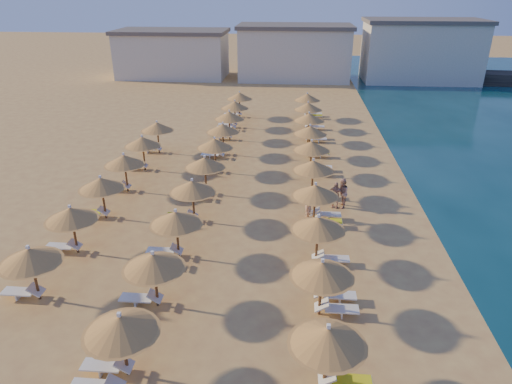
# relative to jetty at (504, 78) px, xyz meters

# --- Properties ---
(ground) EXTENTS (220.00, 220.00, 0.00)m
(ground) POSITION_rel_jetty_xyz_m (-30.18, -44.63, -0.75)
(ground) COLOR tan
(ground) RESTS_ON ground
(jetty) EXTENTS (30.25, 7.01, 1.50)m
(jetty) POSITION_rel_jetty_xyz_m (0.00, 0.00, 0.00)
(jetty) COLOR black
(jetty) RESTS_ON ground
(hotel_blocks) EXTENTS (50.03, 8.77, 8.10)m
(hotel_blocks) POSITION_rel_jetty_xyz_m (-27.06, 1.43, 2.95)
(hotel_blocks) COLOR silver
(hotel_blocks) RESTS_ON ground
(parasol_row_east) EXTENTS (2.58, 39.85, 2.64)m
(parasol_row_east) POSITION_rel_jetty_xyz_m (-26.79, -38.36, 1.37)
(parasol_row_east) COLOR brown
(parasol_row_east) RESTS_ON ground
(parasol_row_west) EXTENTS (2.58, 39.85, 2.64)m
(parasol_row_west) POSITION_rel_jetty_xyz_m (-33.50, -38.36, 1.37)
(parasol_row_west) COLOR brown
(parasol_row_west) RESTS_ON ground
(parasol_row_inland) EXTENTS (2.58, 21.21, 2.64)m
(parasol_row_inland) POSITION_rel_jetty_xyz_m (-38.67, -40.22, 1.37)
(parasol_row_inland) COLOR brown
(parasol_row_inland) RESTS_ON ground
(loungers) EXTENTS (15.06, 38.75, 0.66)m
(loungers) POSITION_rel_jetty_xyz_m (-31.52, -38.68, -0.41)
(loungers) COLOR white
(loungers) RESTS_ON ground
(beachgoer_c) EXTENTS (1.04, 0.68, 1.65)m
(beachgoer_c) POSITION_rel_jetty_xyz_m (-25.44, -39.60, 0.07)
(beachgoer_c) COLOR tan
(beachgoer_c) RESTS_ON ground
(beachgoer_a) EXTENTS (0.49, 0.69, 1.77)m
(beachgoer_a) POSITION_rel_jetty_xyz_m (-27.12, -41.16, 0.14)
(beachgoer_a) COLOR tan
(beachgoer_a) RESTS_ON ground
(beachgoer_b) EXTENTS (0.72, 0.91, 1.84)m
(beachgoer_b) POSITION_rel_jetty_xyz_m (-25.06, -39.56, 0.17)
(beachgoer_b) COLOR tan
(beachgoer_b) RESTS_ON ground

